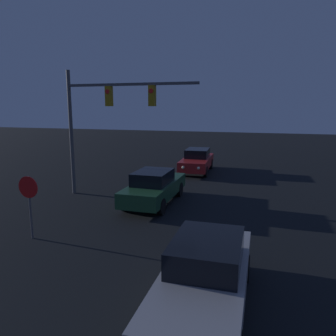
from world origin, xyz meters
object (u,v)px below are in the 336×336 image
(car_mid, at_px, (154,187))
(stop_sign, at_px, (29,196))
(car_far, at_px, (197,160))
(traffic_signal_mast, at_px, (102,111))
(car_near, at_px, (205,276))

(car_mid, height_order, stop_sign, stop_sign)
(car_far, bearing_deg, car_mid, 84.47)
(traffic_signal_mast, bearing_deg, car_near, -50.01)
(car_near, height_order, traffic_signal_mast, traffic_signal_mast)
(car_mid, distance_m, traffic_signal_mast, 4.29)
(car_far, relative_size, traffic_signal_mast, 0.76)
(car_near, distance_m, car_mid, 7.90)
(car_far, distance_m, stop_sign, 12.88)
(car_near, xyz_separation_m, traffic_signal_mast, (-6.32, 7.54, 3.28))
(car_near, distance_m, car_far, 15.03)
(car_near, relative_size, car_far, 0.99)
(car_near, height_order, car_mid, same)
(car_mid, relative_size, traffic_signal_mast, 0.75)
(traffic_signal_mast, distance_m, stop_sign, 6.02)
(car_far, bearing_deg, traffic_signal_mast, 63.77)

